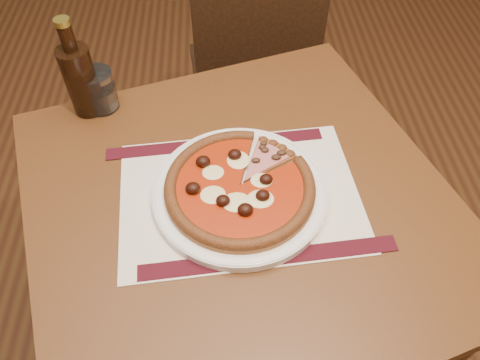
# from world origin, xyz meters

# --- Properties ---
(table) EXTENTS (1.00, 1.00, 0.75)m
(table) POSITION_xyz_m (0.52, -0.38, 0.65)
(table) COLOR #5B3415
(table) RESTS_ON ground
(chair_far) EXTENTS (0.43, 0.43, 0.83)m
(chair_far) POSITION_xyz_m (0.61, 0.38, 0.47)
(chair_far) COLOR black
(chair_far) RESTS_ON ground
(placemat) EXTENTS (0.49, 0.36, 0.00)m
(placemat) POSITION_xyz_m (0.52, -0.37, 0.75)
(placemat) COLOR silver
(placemat) RESTS_ON table
(plate) EXTENTS (0.34, 0.34, 0.02)m
(plate) POSITION_xyz_m (0.52, -0.37, 0.76)
(plate) COLOR white
(plate) RESTS_ON placemat
(pizza) EXTENTS (0.29, 0.29, 0.04)m
(pizza) POSITION_xyz_m (0.52, -0.37, 0.78)
(pizza) COLOR #9C5E25
(pizza) RESTS_ON plate
(ham_slice) EXTENTS (0.11, 0.12, 0.02)m
(ham_slice) POSITION_xyz_m (0.58, -0.30, 0.78)
(ham_slice) COLOR #9C5E25
(ham_slice) RESTS_ON plate
(water_glass) EXTENTS (0.09, 0.09, 0.09)m
(water_glass) POSITION_xyz_m (0.22, -0.09, 0.80)
(water_glass) COLOR white
(water_glass) RESTS_ON table
(bottle) EXTENTS (0.07, 0.07, 0.23)m
(bottle) POSITION_xyz_m (0.19, -0.10, 0.84)
(bottle) COLOR black
(bottle) RESTS_ON table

